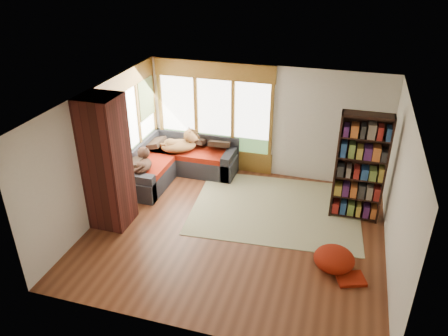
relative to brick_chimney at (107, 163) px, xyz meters
The scene contains 17 objects.
floor 2.75m from the brick_chimney, ahead, with size 5.50×5.50×0.00m, color #532917.
ceiling 2.75m from the brick_chimney, ahead, with size 5.50×5.50×0.00m, color white.
wall_back 3.73m from the brick_chimney, 49.90° to the left, with size 5.50×0.04×2.60m, color silver.
wall_front 3.22m from the brick_chimney, 41.86° to the right, with size 5.50×0.04×2.60m, color silver.
wall_left 0.49m from the brick_chimney, 135.00° to the left, with size 0.04×5.00×2.60m, color silver.
wall_right 5.16m from the brick_chimney, ahead, with size 0.04×5.00×2.60m, color silver.
windows_back 3.07m from the brick_chimney, 66.95° to the left, with size 2.82×0.10×1.90m.
windows_left 1.58m from the brick_chimney, 101.66° to the left, with size 0.10×2.62×1.90m.
roller_blind 2.44m from the brick_chimney, 96.95° to the left, with size 0.03×0.72×0.90m, color olive.
brick_chimney is the anchor object (origin of this frame).
sectional_sofa 2.32m from the brick_chimney, 77.71° to the left, with size 2.20×2.20×0.80m.
area_rug 3.54m from the brick_chimney, 24.41° to the left, with size 3.41×2.61×0.01m, color beige.
bookshelf 4.79m from the brick_chimney, 18.55° to the left, with size 0.94×0.31×2.20m.
pouf 4.42m from the brick_chimney, ahead, with size 0.69×0.69×0.37m, color #911805.
dog_tan 2.43m from the brick_chimney, 76.55° to the left, with size 0.97×0.85×0.47m.
dog_brindle 1.36m from the brick_chimney, 87.02° to the left, with size 0.55×0.76×0.38m.
throw_pillows 2.23m from the brick_chimney, 75.74° to the left, with size 1.98×1.68×0.45m.
Camera 1 is at (1.73, -6.64, 4.98)m, focal length 35.00 mm.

